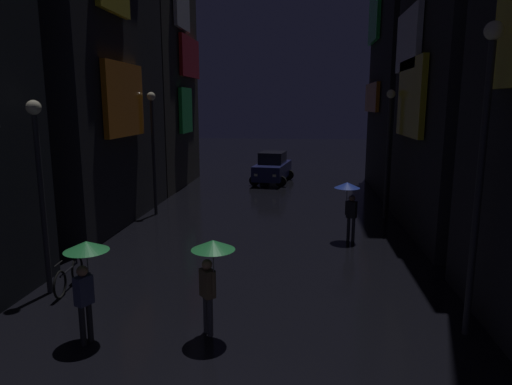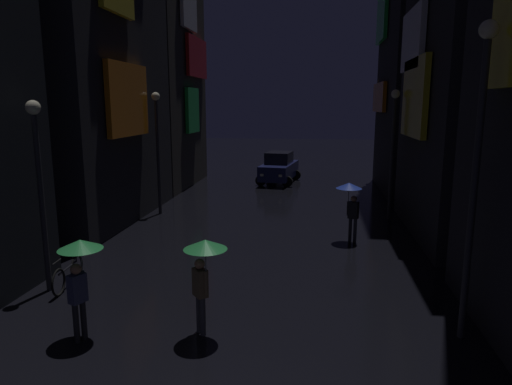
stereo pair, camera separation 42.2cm
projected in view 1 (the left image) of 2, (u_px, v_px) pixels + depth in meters
The scene contains 11 objects.
building_left_far at pixel (149, 73), 26.32m from camera, with size 4.25×7.38×13.12m.
building_right_mid at pixel (476, 45), 16.08m from camera, with size 4.25×7.65×13.74m.
pedestrian_midstreet_left_green at pixel (86, 264), 9.16m from camera, with size 0.90×0.90×2.12m.
pedestrian_midstreet_centre_green at pixel (211, 261), 9.33m from camera, with size 0.90×0.90×2.12m.
pedestrian_near_crossing_blue at pixel (349, 195), 16.08m from camera, with size 0.90×0.90×2.12m.
bicycle_parked_at_storefront at pixel (69, 275), 12.01m from camera, with size 0.24×1.82×0.96m.
car_distant at pixel (272, 168), 28.30m from camera, with size 2.63×4.32×1.92m.
streetlamp_left_far at pixel (153, 139), 19.67m from camera, with size 0.36×0.36×5.33m.
streetlamp_right_far at pixel (389, 139), 18.99m from camera, with size 0.36×0.36×5.41m.
streetlamp_right_near at pixel (482, 151), 8.99m from camera, with size 0.36×0.36×6.36m.
streetlamp_left_near at pixel (40, 174), 11.27m from camera, with size 0.36×0.36×4.92m.
Camera 1 is at (1.49, -4.67, 4.82)m, focal length 32.00 mm.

